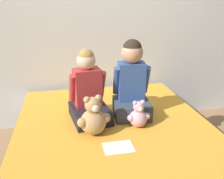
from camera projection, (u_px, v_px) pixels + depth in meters
ground_plane at (116, 179)px, 2.03m from camera, size 14.00×14.00×0.00m
wall_behind_bed at (95, 18)px, 2.62m from camera, size 8.00×0.06×2.50m
bed at (117, 156)px, 1.95m from camera, size 1.61×2.04×0.47m
child_on_left at (88, 93)px, 2.00m from camera, size 0.36×0.43×0.60m
child_on_right at (132, 83)px, 2.04m from camera, size 0.33×0.34×0.67m
teddy_bear_held_by_left_child at (93, 118)px, 1.79m from camera, size 0.26×0.20×0.31m
teddy_bear_held_by_right_child at (138, 116)px, 1.90m from camera, size 0.19×0.14×0.23m
sign_card at (118, 147)px, 1.66m from camera, size 0.21×0.15×0.00m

